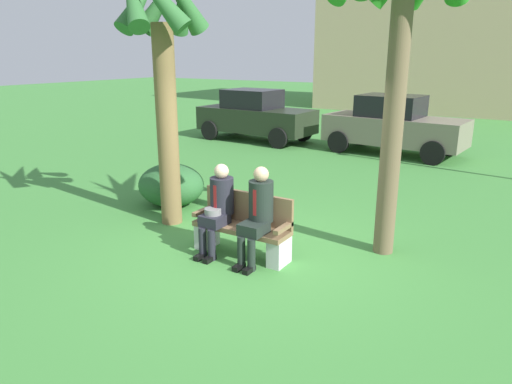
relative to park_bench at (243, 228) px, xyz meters
name	(u,v)px	position (x,y,z in m)	size (l,w,h in m)	color
ground_plane	(258,254)	(0.18, 0.11, -0.40)	(80.00, 80.00, 0.00)	#40873A
park_bench	(243,228)	(0.00, 0.00, 0.00)	(1.44, 0.44, 0.90)	brown
seated_man_left	(218,205)	(-0.34, -0.13, 0.32)	(0.34, 0.72, 1.30)	#23232D
seated_man_right	(258,211)	(0.32, -0.12, 0.35)	(0.34, 0.72, 1.35)	#1E2823
palm_tree_tall	(162,39)	(-1.79, 0.48, 2.61)	(1.55, 1.55, 4.32)	brown
shrub_near_bench	(171,185)	(-2.43, 1.22, 0.00)	(1.28, 1.17, 0.80)	#2B5E2F
parked_car_near	(255,115)	(-4.81, 8.10, 0.44)	(3.98, 1.87, 1.68)	#232D1E
parked_car_far	(393,125)	(-0.25, 8.29, 0.44)	(4.02, 1.99, 1.68)	slate
building_backdrop	(470,16)	(-0.67, 22.20, 4.26)	(14.12, 8.59, 9.27)	#D1B08A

